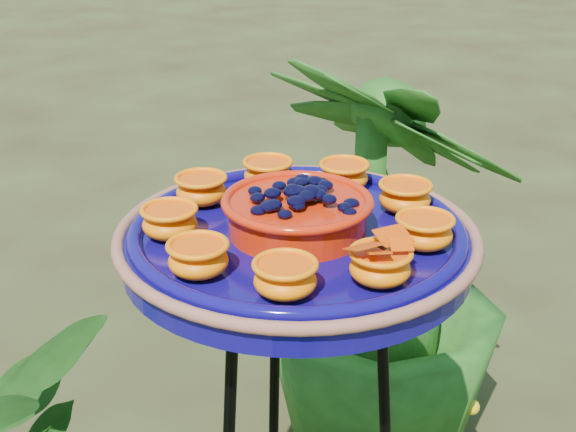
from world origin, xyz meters
name	(u,v)px	position (x,y,z in m)	size (l,w,h in m)	color
feeder_dish	(297,234)	(-0.09, 0.09, 1.01)	(0.64, 0.64, 0.12)	#0D0759
shrub_back_right	(385,272)	(0.54, 0.54, 0.55)	(0.61, 0.61, 1.10)	#1B4512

